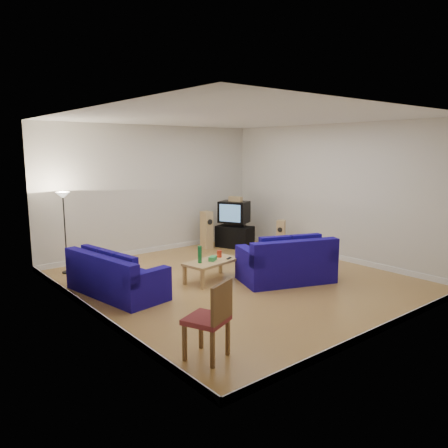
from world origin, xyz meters
TOP-DOWN VIEW (x-y plane):
  - room at (0.00, 0.00)m, footprint 6.01×6.51m
  - sofa_three_seat at (-2.29, 0.73)m, footprint 1.19×2.13m
  - sofa_loveseat at (0.74, -0.68)m, footprint 2.03×1.56m
  - coffee_table at (-0.40, 0.29)m, footprint 1.24×0.78m
  - bottle at (-0.70, 0.29)m, footprint 0.10×0.10m
  - tissue_box at (-0.40, 0.27)m, footprint 0.23×0.21m
  - red_canister at (-0.12, 0.41)m, footprint 0.11×0.11m
  - remote at (-0.04, 0.19)m, footprint 0.16×0.11m
  - tv_stand at (1.94, 2.33)m, footprint 0.83×1.07m
  - av_receiver at (2.00, 2.30)m, footprint 0.52×0.53m
  - television at (1.95, 2.38)m, footprint 0.81×0.90m
  - centre_speaker at (1.97, 2.35)m, footprint 0.24×0.39m
  - speaker_left at (1.27, 2.70)m, footprint 0.24×0.31m
  - speaker_right at (2.45, 1.12)m, footprint 0.31×0.29m
  - floor_lamp at (-2.45, 2.70)m, footprint 0.30×0.30m
  - dining_chair at (-2.42, -2.34)m, footprint 0.64×0.64m

SIDE VIEW (x-z plane):
  - tv_stand at x=1.94m, z-range 0.00..0.58m
  - sofa_three_seat at x=-2.29m, z-range -0.10..0.68m
  - sofa_loveseat at x=0.74m, z-range -0.11..0.79m
  - coffee_table at x=-0.40m, z-range 0.16..0.58m
  - speaker_right at x=2.45m, z-range 0.00..0.84m
  - remote at x=-0.04m, z-range 0.42..0.44m
  - tissue_box at x=-0.40m, z-range 0.42..0.51m
  - red_canister at x=-0.12m, z-range 0.42..0.56m
  - speaker_left at x=1.27m, z-range 0.00..1.00m
  - dining_chair at x=-2.42m, z-range 0.06..1.07m
  - bottle at x=-0.70m, z-range 0.42..0.76m
  - av_receiver at x=2.00m, z-range 0.58..0.67m
  - television at x=1.95m, z-range 0.67..1.24m
  - centre_speaker at x=1.97m, z-range 1.24..1.37m
  - floor_lamp at x=-2.45m, z-range 0.57..2.30m
  - room at x=0.00m, z-range -0.06..3.15m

